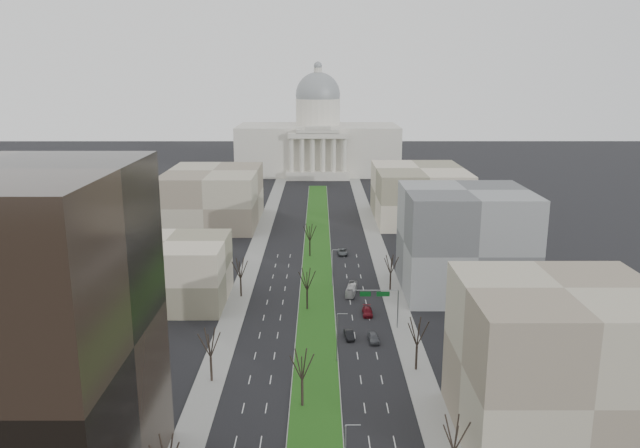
{
  "coord_description": "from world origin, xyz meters",
  "views": [
    {
      "loc": [
        0.58,
        -45.98,
        49.66
      ],
      "look_at": [
        0.8,
        104.24,
        13.11
      ],
      "focal_mm": 35.0,
      "sensor_mm": 36.0,
      "label": 1
    }
  ],
  "objects_px": {
    "car_black": "(349,335)",
    "box_van": "(351,289)",
    "car_grey_far": "(343,252)",
    "car_red": "(367,311)",
    "car_grey_near": "(373,338)"
  },
  "relations": [
    {
      "from": "car_black",
      "to": "box_van",
      "type": "bearing_deg",
      "value": 79.49
    },
    {
      "from": "car_grey_near",
      "to": "car_red",
      "type": "xyz_separation_m",
      "value": [
        -0.15,
        13.45,
        -0.06
      ]
    },
    {
      "from": "car_black",
      "to": "car_grey_far",
      "type": "height_order",
      "value": "car_grey_far"
    },
    {
      "from": "car_grey_near",
      "to": "car_red",
      "type": "relative_size",
      "value": 0.92
    },
    {
      "from": "car_black",
      "to": "box_van",
      "type": "xyz_separation_m",
      "value": [
        1.69,
        24.63,
        0.37
      ]
    },
    {
      "from": "car_black",
      "to": "box_van",
      "type": "relative_size",
      "value": 0.56
    },
    {
      "from": "car_grey_near",
      "to": "car_black",
      "type": "distance_m",
      "value": 4.81
    },
    {
      "from": "car_black",
      "to": "car_grey_far",
      "type": "distance_m",
      "value": 56.74
    },
    {
      "from": "car_grey_far",
      "to": "car_red",
      "type": "bearing_deg",
      "value": -86.64
    },
    {
      "from": "car_red",
      "to": "car_grey_near",
      "type": "bearing_deg",
      "value": -88.68
    },
    {
      "from": "car_grey_near",
      "to": "car_black",
      "type": "relative_size",
      "value": 1.05
    },
    {
      "from": "car_black",
      "to": "car_grey_far",
      "type": "bearing_deg",
      "value": 82.59
    },
    {
      "from": "car_grey_far",
      "to": "box_van",
      "type": "bearing_deg",
      "value": -89.65
    },
    {
      "from": "car_grey_far",
      "to": "box_van",
      "type": "xyz_separation_m",
      "value": [
        0.87,
        -32.1,
        0.34
      ]
    },
    {
      "from": "car_black",
      "to": "car_red",
      "type": "distance_m",
      "value": 12.68
    }
  ]
}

